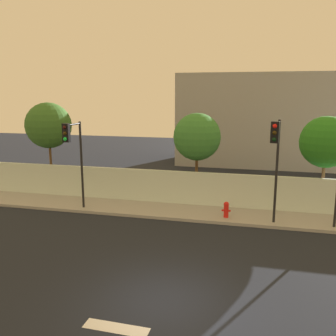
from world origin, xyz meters
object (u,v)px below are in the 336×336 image
object	(u,v)px
fire_hydrant	(226,209)
roadside_tree_midright	(326,142)
roadside_tree_midleft	(197,137)
traffic_light_left	(73,147)
traffic_light_center	(276,150)
roadside_tree_leftmost	(48,126)

from	to	relation	value
fire_hydrant	roadside_tree_midright	size ratio (longest dim) A/B	0.16
roadside_tree_midleft	roadside_tree_midright	size ratio (longest dim) A/B	1.01
roadside_tree_midright	fire_hydrant	bearing A→B (deg)	-147.36
roadside_tree_midleft	roadside_tree_midright	xyz separation A→B (m)	(6.79, -0.00, -0.08)
traffic_light_left	traffic_light_center	distance (m)	9.70
roadside_tree_midright	roadside_tree_midleft	bearing A→B (deg)	180.00
traffic_light_left	roadside_tree_midright	world-z (taller)	roadside_tree_midright
traffic_light_center	traffic_light_left	bearing A→B (deg)	-180.00
roadside_tree_midleft	roadside_tree_midright	bearing A→B (deg)	-0.00
traffic_light_center	roadside_tree_leftmost	xyz separation A→B (m)	(-13.43, 3.93, 0.48)
roadside_tree_midleft	roadside_tree_midright	distance (m)	6.79
traffic_light_center	roadside_tree_midright	xyz separation A→B (m)	(2.68, 3.93, -0.05)
traffic_light_center	roadside_tree_midright	bearing A→B (deg)	55.73
roadside_tree_midleft	traffic_light_left	bearing A→B (deg)	-144.85
roadside_tree_midleft	roadside_tree_leftmost	bearing A→B (deg)	-180.00
roadside_tree_leftmost	roadside_tree_midleft	size ratio (longest dim) A/B	1.10
fire_hydrant	roadside_tree_midleft	xyz separation A→B (m)	(-1.99, 3.07, 3.12)
traffic_light_left	traffic_light_center	size ratio (longest dim) A/B	0.94
roadside_tree_leftmost	roadside_tree_midleft	world-z (taller)	roadside_tree_leftmost
traffic_light_left	roadside_tree_midleft	xyz separation A→B (m)	(5.58, 3.93, 0.21)
traffic_light_left	roadside_tree_leftmost	distance (m)	5.46
roadside_tree_leftmost	roadside_tree_midleft	bearing A→B (deg)	0.00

